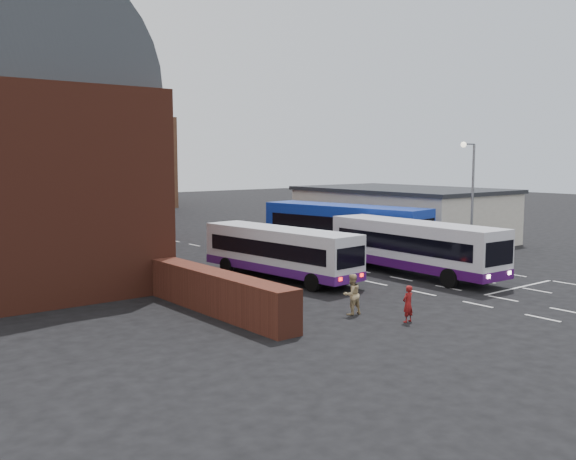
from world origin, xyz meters
TOP-DOWN VIEW (x-y plane):
  - ground at (0.00, 0.00)m, footprint 180.00×180.00m
  - forecourt_wall at (-10.20, 2.00)m, footprint 1.20×10.00m
  - cream_building at (15.00, 14.00)m, footprint 10.40×16.40m
  - brick_terrace at (-6.00, 46.00)m, footprint 22.00×10.00m
  - castle_keep at (6.00, 66.00)m, footprint 22.00×22.00m
  - bus_white_outbound at (-3.25, 6.63)m, footprint 3.31×10.51m
  - bus_white_inbound at (3.40, 2.70)m, footprint 3.09×11.30m
  - bus_blue at (6.00, 11.19)m, footprint 4.91×12.80m
  - bus_red_double at (-1.39, 30.87)m, footprint 3.04×11.95m
  - street_lamp at (8.34, 2.56)m, footprint 1.55×0.42m
  - pedestrian_red at (-4.94, -4.10)m, footprint 0.58×0.40m
  - pedestrian_beige at (-5.84, -1.75)m, footprint 0.91×0.74m

SIDE VIEW (x-z plane):
  - ground at x=0.00m, z-range 0.00..0.00m
  - pedestrian_red at x=-4.94m, z-range 0.00..1.53m
  - pedestrian_beige at x=-5.84m, z-range 0.00..1.76m
  - forecourt_wall at x=-10.20m, z-range 0.00..1.80m
  - bus_white_outbound at x=-3.25m, z-range 0.26..3.08m
  - bus_white_inbound at x=3.40m, z-range 0.28..3.34m
  - bus_blue at x=6.00m, z-range 0.31..3.72m
  - cream_building at x=15.00m, z-range 0.03..4.28m
  - bus_red_double at x=-1.39m, z-range 0.15..4.93m
  - street_lamp at x=8.34m, z-range 0.79..8.42m
  - brick_terrace at x=-6.00m, z-range 0.00..11.00m
  - castle_keep at x=6.00m, z-range 0.00..12.00m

